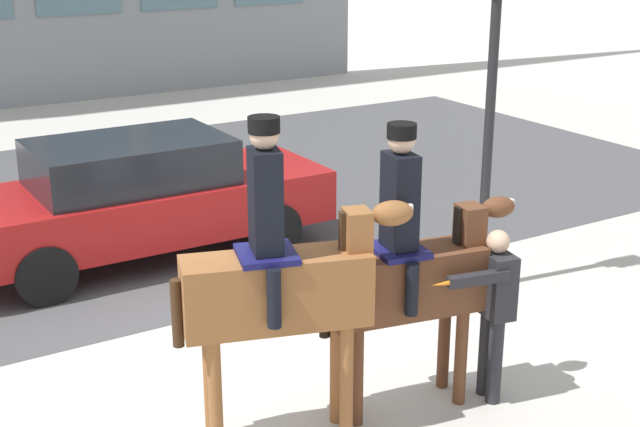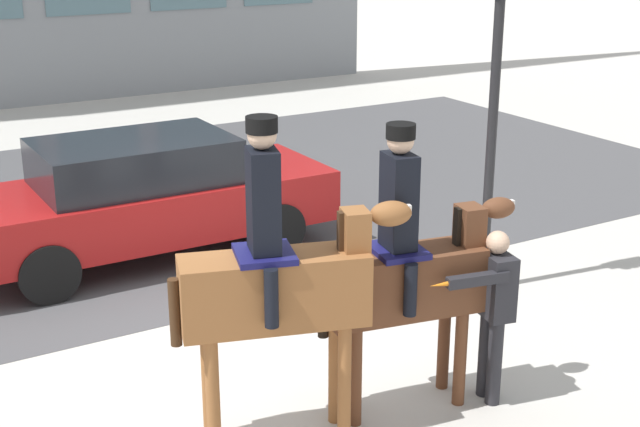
{
  "view_description": "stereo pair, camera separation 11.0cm",
  "coord_description": "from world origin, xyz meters",
  "px_view_note": "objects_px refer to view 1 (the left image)",
  "views": [
    {
      "loc": [
        -3.65,
        -7.6,
        4.1
      ],
      "look_at": [
        0.26,
        -1.21,
        1.59
      ],
      "focal_mm": 50.0,
      "sensor_mm": 36.0,
      "label": 1
    },
    {
      "loc": [
        -3.55,
        -7.66,
        4.1
      ],
      "look_at": [
        0.26,
        -1.21,
        1.59
      ],
      "focal_mm": 50.0,
      "sensor_mm": 36.0,
      "label": 2
    }
  ],
  "objects_px": {
    "pedestrian_bystander": "(493,302)",
    "street_car_near_lane": "(139,197)",
    "mounted_horse_lead": "(281,281)",
    "mounted_horse_companion": "(408,271)",
    "traffic_light": "(495,51)"
  },
  "relations": [
    {
      "from": "pedestrian_bystander",
      "to": "traffic_light",
      "type": "relative_size",
      "value": 0.39
    },
    {
      "from": "mounted_horse_companion",
      "to": "street_car_near_lane",
      "type": "relative_size",
      "value": 0.55
    },
    {
      "from": "mounted_horse_lead",
      "to": "traffic_light",
      "type": "distance_m",
      "value": 4.03
    },
    {
      "from": "mounted_horse_lead",
      "to": "traffic_light",
      "type": "xyz_separation_m",
      "value": [
        3.48,
        1.54,
        1.33
      ]
    },
    {
      "from": "traffic_light",
      "to": "street_car_near_lane",
      "type": "bearing_deg",
      "value": 135.12
    },
    {
      "from": "street_car_near_lane",
      "to": "pedestrian_bystander",
      "type": "bearing_deg",
      "value": -74.23
    },
    {
      "from": "mounted_horse_companion",
      "to": "traffic_light",
      "type": "xyz_separation_m",
      "value": [
        2.29,
        1.61,
        1.48
      ]
    },
    {
      "from": "pedestrian_bystander",
      "to": "street_car_near_lane",
      "type": "bearing_deg",
      "value": -62.77
    },
    {
      "from": "mounted_horse_companion",
      "to": "pedestrian_bystander",
      "type": "height_order",
      "value": "mounted_horse_companion"
    },
    {
      "from": "traffic_light",
      "to": "mounted_horse_lead",
      "type": "bearing_deg",
      "value": -156.12
    },
    {
      "from": "mounted_horse_lead",
      "to": "pedestrian_bystander",
      "type": "distance_m",
      "value": 1.97
    },
    {
      "from": "mounted_horse_lead",
      "to": "pedestrian_bystander",
      "type": "height_order",
      "value": "mounted_horse_lead"
    },
    {
      "from": "pedestrian_bystander",
      "to": "traffic_light",
      "type": "distance_m",
      "value": 3.09
    },
    {
      "from": "mounted_horse_lead",
      "to": "street_car_near_lane",
      "type": "distance_m",
      "value": 4.58
    },
    {
      "from": "mounted_horse_companion",
      "to": "street_car_near_lane",
      "type": "height_order",
      "value": "mounted_horse_companion"
    }
  ]
}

